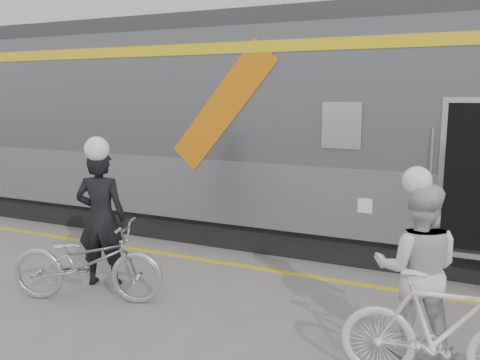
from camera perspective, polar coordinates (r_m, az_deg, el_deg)
The scene contains 9 objects.
ground at distance 6.62m, azimuth -10.04°, elevation -14.80°, with size 90.00×90.00×0.00m, color slate.
train at distance 9.34m, azimuth 12.36°, elevation 5.38°, with size 24.00×3.17×4.10m.
safety_strip at distance 8.33m, azimuth -1.43°, elevation -9.35°, with size 24.00×0.12×0.01m, color yellow.
man at distance 7.48m, azimuth -15.32°, elevation -4.15°, with size 0.71×0.47×1.96m, color black.
bicycle_left at distance 7.07m, azimuth -16.81°, elevation -8.74°, with size 0.72×2.05×1.08m, color #ABAEB3.
woman at distance 5.66m, azimuth 19.26°, elevation -9.52°, with size 0.89×0.70×1.84m, color silver.
bicycle_right at distance 5.26m, azimuth 21.75°, elevation -15.42°, with size 0.52×1.86×1.12m, color silver.
helmet_man at distance 7.29m, azimuth -15.73°, elevation 4.66°, with size 0.34×0.34×0.34m, color white.
helmet_woman at distance 5.41m, azimuth 19.90°, elevation 1.23°, with size 0.29×0.29×0.29m, color white.
Camera 1 is at (3.52, -4.89, 2.74)m, focal length 38.00 mm.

